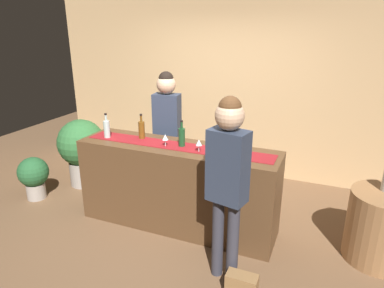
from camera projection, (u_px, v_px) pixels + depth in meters
name	position (u px, v px, depth m)	size (l,w,h in m)	color
ground_plane	(178.00, 224.00, 4.24)	(10.00, 10.00, 0.00)	brown
back_wall	(228.00, 82.00, 5.41)	(6.00, 0.12, 2.90)	tan
bar_counter	(177.00, 186.00, 4.07)	(2.33, 0.60, 1.01)	#543821
counter_runner_cloth	(177.00, 146.00, 3.90)	(2.22, 0.28, 0.01)	maroon
wine_bottle_clear	(107.00, 129.00, 4.15)	(0.07, 0.07, 0.30)	#B2C6C1
wine_bottle_amber	(142.00, 129.00, 4.12)	(0.07, 0.07, 0.30)	brown
wine_bottle_green	(182.00, 137.00, 3.86)	(0.07, 0.07, 0.30)	#194723
wine_glass_near_customer	(199.00, 143.00, 3.68)	(0.07, 0.07, 0.14)	silver
wine_glass_mid_counter	(165.00, 138.00, 3.85)	(0.07, 0.07, 0.14)	silver
wine_glass_far_end	(225.00, 143.00, 3.67)	(0.07, 0.07, 0.14)	silver
bartender	(167.00, 122.00, 4.53)	(0.36, 0.25, 1.75)	#26262B
customer_sipping	(228.00, 172.00, 3.00)	(0.38, 0.27, 1.77)	#33333D
round_side_table	(382.00, 227.00, 3.50)	(0.68, 0.68, 0.74)	#996B42
potted_plant_tall	(82.00, 148.00, 5.12)	(0.69, 0.69, 1.00)	#9E9389
potted_plant_small	(34.00, 175.00, 4.75)	(0.41, 0.41, 0.60)	#9E9389
handbag	(242.00, 285.00, 3.09)	(0.28, 0.14, 0.22)	olive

